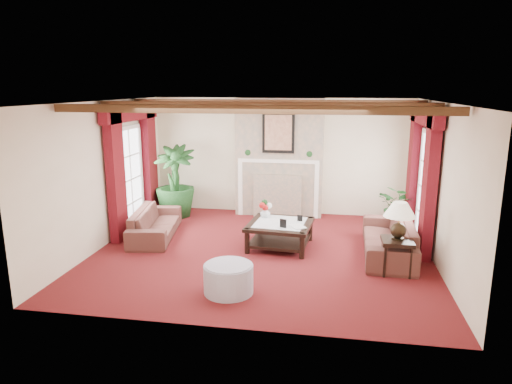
% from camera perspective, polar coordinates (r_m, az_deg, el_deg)
% --- Properties ---
extents(floor, '(6.00, 6.00, 0.00)m').
position_cam_1_polar(floor, '(8.43, 0.75, -7.45)').
color(floor, '#4B0D13').
rests_on(floor, ground).
extents(ceiling, '(6.00, 6.00, 0.00)m').
position_cam_1_polar(ceiling, '(7.90, 0.81, 11.21)').
color(ceiling, white).
rests_on(ceiling, floor).
extents(back_wall, '(6.00, 0.02, 2.70)m').
position_cam_1_polar(back_wall, '(10.74, 3.05, 4.46)').
color(back_wall, beige).
rests_on(back_wall, ground).
extents(left_wall, '(0.02, 5.50, 2.70)m').
position_cam_1_polar(left_wall, '(9.01, -18.44, 2.13)').
color(left_wall, beige).
rests_on(left_wall, ground).
extents(right_wall, '(0.02, 5.50, 2.70)m').
position_cam_1_polar(right_wall, '(8.16, 22.07, 0.75)').
color(right_wall, beige).
rests_on(right_wall, ground).
extents(ceiling_beams, '(6.00, 3.00, 0.12)m').
position_cam_1_polar(ceiling_beams, '(7.90, 0.81, 10.77)').
color(ceiling_beams, '#3D2313').
rests_on(ceiling_beams, ceiling).
extents(fireplace, '(2.00, 0.52, 2.70)m').
position_cam_1_polar(fireplace, '(10.43, 3.01, 11.65)').
color(fireplace, tan).
rests_on(fireplace, ground).
extents(french_door_left, '(0.10, 1.10, 2.16)m').
position_cam_1_polar(french_door_left, '(9.78, -15.88, 7.74)').
color(french_door_left, white).
rests_on(french_door_left, ground).
extents(french_door_right, '(0.10, 1.10, 2.16)m').
position_cam_1_polar(french_door_right, '(9.01, 20.99, 6.95)').
color(french_door_right, white).
rests_on(french_door_right, ground).
extents(curtains_left, '(0.20, 2.40, 2.55)m').
position_cam_1_polar(curtains_left, '(9.71, -15.44, 10.22)').
color(curtains_left, '#4F0A0C').
rests_on(curtains_left, ground).
extents(curtains_right, '(0.20, 2.40, 2.55)m').
position_cam_1_polar(curtains_right, '(8.96, 20.51, 9.66)').
color(curtains_right, '#4F0A0C').
rests_on(curtains_right, ground).
extents(sofa_left, '(2.11, 1.21, 0.75)m').
position_cam_1_polar(sofa_left, '(9.37, -12.51, -3.24)').
color(sofa_left, '#3A0F1D').
rests_on(sofa_left, ground).
extents(sofa_right, '(2.18, 0.78, 0.84)m').
position_cam_1_polar(sofa_right, '(8.51, 16.26, -4.83)').
color(sofa_right, '#3A0F1D').
rests_on(sofa_right, ground).
extents(potted_palm, '(1.21, 1.81, 0.93)m').
position_cam_1_polar(potted_palm, '(10.71, -10.03, -0.58)').
color(potted_palm, black).
rests_on(potted_palm, ground).
extents(small_plant, '(1.78, 1.78, 0.73)m').
position_cam_1_polar(small_plant, '(10.10, 17.44, -2.40)').
color(small_plant, black).
rests_on(small_plant, ground).
extents(coffee_table, '(1.25, 1.25, 0.47)m').
position_cam_1_polar(coffee_table, '(8.62, 3.01, -5.36)').
color(coffee_table, black).
rests_on(coffee_table, ground).
extents(side_table, '(0.58, 0.58, 0.58)m').
position_cam_1_polar(side_table, '(7.74, 17.13, -7.71)').
color(side_table, black).
rests_on(side_table, ground).
extents(ottoman, '(0.73, 0.73, 0.43)m').
position_cam_1_polar(ottoman, '(6.80, -3.45, -10.78)').
color(ottoman, '#9595A9').
rests_on(ottoman, ground).
extents(table_lamp, '(0.50, 0.50, 0.63)m').
position_cam_1_polar(table_lamp, '(7.55, 17.44, -3.42)').
color(table_lamp, black).
rests_on(table_lamp, side_table).
extents(flower_vase, '(0.30, 0.30, 0.20)m').
position_cam_1_polar(flower_vase, '(8.85, 1.17, -2.59)').
color(flower_vase, silver).
rests_on(flower_vase, coffee_table).
extents(book, '(0.25, 0.22, 0.31)m').
position_cam_1_polar(book, '(8.21, 4.55, -3.49)').
color(book, black).
rests_on(book, coffee_table).
extents(photo_frame_a, '(0.12, 0.07, 0.17)m').
position_cam_1_polar(photo_frame_a, '(8.21, 3.41, -3.97)').
color(photo_frame_a, black).
rests_on(photo_frame_a, coffee_table).
extents(photo_frame_b, '(0.10, 0.04, 0.13)m').
position_cam_1_polar(photo_frame_b, '(8.63, 5.51, -3.30)').
color(photo_frame_b, black).
rests_on(photo_frame_b, coffee_table).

